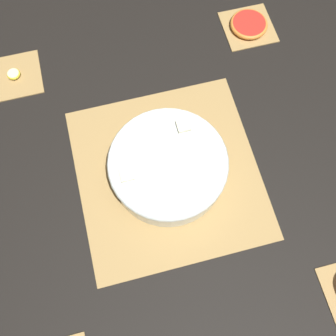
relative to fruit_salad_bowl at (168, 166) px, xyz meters
name	(u,v)px	position (x,y,z in m)	size (l,w,h in m)	color
ground_plane	(168,173)	(0.00, 0.00, -0.04)	(6.00, 6.00, 0.00)	black
bamboo_mat_center	(168,173)	(0.00, 0.00, -0.04)	(0.40, 0.39, 0.01)	#A8844C
coaster_mat_near_left	(15,76)	(-0.33, -0.30, -0.04)	(0.13, 0.13, 0.01)	#A8844C
coaster_mat_far_left	(248,27)	(-0.33, 0.30, -0.04)	(0.13, 0.13, 0.01)	#A8844C
fruit_salad_bowl	(168,166)	(0.00, 0.00, 0.00)	(0.25, 0.25, 0.08)	silver
banana_coin_single	(14,74)	(-0.33, -0.30, -0.03)	(0.03, 0.03, 0.01)	beige
grapefruit_slice	(249,24)	(-0.33, 0.30, -0.03)	(0.09, 0.09, 0.01)	red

